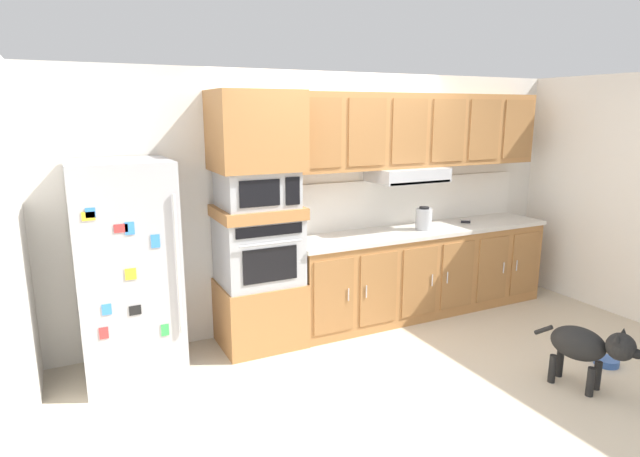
% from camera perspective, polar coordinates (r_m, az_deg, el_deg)
% --- Properties ---
extents(ground_plane, '(9.60, 9.60, 0.00)m').
position_cam_1_polar(ground_plane, '(4.85, 7.27, -13.51)').
color(ground_plane, beige).
extents(back_kitchen_wall, '(6.20, 0.12, 2.50)m').
position_cam_1_polar(back_kitchen_wall, '(5.38, 1.12, 3.26)').
color(back_kitchen_wall, silver).
rests_on(back_kitchen_wall, ground).
extents(side_panel_left, '(0.12, 7.10, 2.50)m').
position_cam_1_polar(side_panel_left, '(3.73, -30.97, -2.82)').
color(side_panel_left, silver).
rests_on(side_panel_left, ground).
extents(side_panel_right, '(0.12, 7.10, 2.50)m').
position_cam_1_polar(side_panel_right, '(6.42, 28.99, 3.21)').
color(side_panel_right, white).
rests_on(side_panel_right, ground).
extents(refrigerator, '(0.76, 0.73, 1.76)m').
position_cam_1_polar(refrigerator, '(4.48, -20.20, -4.33)').
color(refrigerator, '#ADADB2').
rests_on(refrigerator, ground).
extents(oven_base_cabinet, '(0.74, 0.62, 0.60)m').
position_cam_1_polar(oven_base_cabinet, '(4.96, -6.51, -9.05)').
color(oven_base_cabinet, '#A8703D').
rests_on(oven_base_cabinet, ground).
extents(built_in_oven, '(0.70, 0.62, 0.60)m').
position_cam_1_polar(built_in_oven, '(4.77, -6.68, -2.34)').
color(built_in_oven, '#A8AAAF').
rests_on(built_in_oven, oven_base_cabinet).
extents(appliance_mid_shelf, '(0.74, 0.62, 0.10)m').
position_cam_1_polar(appliance_mid_shelf, '(4.70, -6.80, 1.79)').
color(appliance_mid_shelf, '#A8703D').
rests_on(appliance_mid_shelf, built_in_oven).
extents(microwave, '(0.64, 0.54, 0.32)m').
position_cam_1_polar(microwave, '(4.66, -6.86, 4.32)').
color(microwave, '#A8AAAF').
rests_on(microwave, appliance_mid_shelf).
extents(appliance_upper_cabinet, '(0.74, 0.62, 0.68)m').
position_cam_1_polar(appliance_upper_cabinet, '(4.62, -7.03, 10.48)').
color(appliance_upper_cabinet, '#A8703D').
rests_on(appliance_upper_cabinet, microwave).
extents(lower_cabinet_run, '(2.91, 0.63, 0.88)m').
position_cam_1_polar(lower_cabinet_run, '(5.74, 10.88, -4.67)').
color(lower_cabinet_run, '#A8703D').
rests_on(lower_cabinet_run, ground).
extents(countertop_slab, '(2.95, 0.64, 0.04)m').
position_cam_1_polar(countertop_slab, '(5.63, 11.05, -0.18)').
color(countertop_slab, beige).
rests_on(countertop_slab, lower_cabinet_run).
extents(backsplash_panel, '(2.95, 0.02, 0.50)m').
position_cam_1_polar(backsplash_panel, '(5.80, 9.45, 2.98)').
color(backsplash_panel, silver).
rests_on(backsplash_panel, countertop_slab).
extents(upper_cabinet_with_hood, '(2.91, 0.48, 0.88)m').
position_cam_1_polar(upper_cabinet_with_hood, '(5.59, 10.63, 10.12)').
color(upper_cabinet_with_hood, '#A8703D').
rests_on(upper_cabinet_with_hood, backsplash_panel).
extents(screwdriver, '(0.17, 0.17, 0.03)m').
position_cam_1_polar(screwdriver, '(6.00, 15.52, 0.71)').
color(screwdriver, black).
rests_on(screwdriver, countertop_slab).
extents(electric_kettle, '(0.17, 0.17, 0.24)m').
position_cam_1_polar(electric_kettle, '(5.55, 11.19, 1.03)').
color(electric_kettle, '#A8AAAF').
rests_on(electric_kettle, countertop_slab).
extents(dog, '(0.38, 0.78, 0.56)m').
position_cam_1_polar(dog, '(4.62, 27.04, -11.30)').
color(dog, black).
rests_on(dog, ground).
extents(dog_food_bowl, '(0.20, 0.20, 0.06)m').
position_cam_1_polar(dog_food_bowl, '(5.25, 28.65, -12.54)').
color(dog_food_bowl, '#3359A5').
rests_on(dog_food_bowl, ground).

